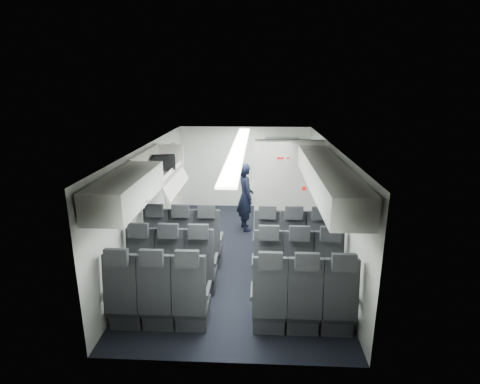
# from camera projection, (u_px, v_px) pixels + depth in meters

# --- Properties ---
(cabin_shell) EXTENTS (3.41, 6.01, 2.16)m
(cabin_shell) POSITION_uv_depth(u_px,v_px,m) (239.00, 199.00, 7.05)
(cabin_shell) COLOR black
(cabin_shell) RESTS_ON ground
(seat_row_front) EXTENTS (3.33, 0.56, 1.24)m
(seat_row_front) POSITION_uv_depth(u_px,v_px,m) (237.00, 246.00, 6.74)
(seat_row_front) COLOR black
(seat_row_front) RESTS_ON cabin_shell
(seat_row_mid) EXTENTS (3.33, 0.56, 1.24)m
(seat_row_mid) POSITION_uv_depth(u_px,v_px,m) (234.00, 270.00, 5.88)
(seat_row_mid) COLOR black
(seat_row_mid) RESTS_ON cabin_shell
(seat_row_rear) EXTENTS (3.33, 0.56, 1.24)m
(seat_row_rear) POSITION_uv_depth(u_px,v_px,m) (230.00, 302.00, 5.01)
(seat_row_rear) COLOR black
(seat_row_rear) RESTS_ON cabin_shell
(overhead_bin_left_rear) EXTENTS (0.53, 1.80, 0.40)m
(overhead_bin_left_rear) POSITION_uv_depth(u_px,v_px,m) (127.00, 190.00, 4.99)
(overhead_bin_left_rear) COLOR white
(overhead_bin_left_rear) RESTS_ON cabin_shell
(overhead_bin_left_front_open) EXTENTS (0.64, 1.70, 0.72)m
(overhead_bin_left_front_open) POSITION_uv_depth(u_px,v_px,m) (158.00, 170.00, 6.71)
(overhead_bin_left_front_open) COLOR #9E9E93
(overhead_bin_left_front_open) RESTS_ON cabin_shell
(overhead_bin_right_rear) EXTENTS (0.53, 1.80, 0.40)m
(overhead_bin_right_rear) POSITION_uv_depth(u_px,v_px,m) (338.00, 193.00, 4.86)
(overhead_bin_right_rear) COLOR white
(overhead_bin_right_rear) RESTS_ON cabin_shell
(overhead_bin_right_front) EXTENTS (0.53, 1.70, 0.40)m
(overhead_bin_right_front) POSITION_uv_depth(u_px,v_px,m) (318.00, 165.00, 6.54)
(overhead_bin_right_front) COLOR white
(overhead_bin_right_front) RESTS_ON cabin_shell
(bulkhead_partition) EXTENTS (1.40, 0.15, 2.13)m
(bulkhead_partition) POSITION_uv_depth(u_px,v_px,m) (288.00, 191.00, 7.79)
(bulkhead_partition) COLOR silver
(bulkhead_partition) RESTS_ON cabin_shell
(galley_unit) EXTENTS (0.85, 0.52, 1.90)m
(galley_unit) POSITION_uv_depth(u_px,v_px,m) (281.00, 175.00, 9.66)
(galley_unit) COLOR #939399
(galley_unit) RESTS_ON cabin_shell
(boarding_door) EXTENTS (0.12, 1.27, 1.86)m
(boarding_door) POSITION_uv_depth(u_px,v_px,m) (172.00, 185.00, 8.66)
(boarding_door) COLOR silver
(boarding_door) RESTS_ON cabin_shell
(flight_attendant) EXTENTS (0.52, 0.65, 1.54)m
(flight_attendant) POSITION_uv_depth(u_px,v_px,m) (245.00, 197.00, 8.41)
(flight_attendant) COLOR black
(flight_attendant) RESTS_ON ground
(carry_on_bag) EXTENTS (0.47, 0.38, 0.25)m
(carry_on_bag) POSITION_uv_depth(u_px,v_px,m) (164.00, 162.00, 6.92)
(carry_on_bag) COLOR black
(carry_on_bag) RESTS_ON overhead_bin_left_front_open
(papers) EXTENTS (0.20, 0.06, 0.14)m
(papers) POSITION_uv_depth(u_px,v_px,m) (254.00, 183.00, 8.26)
(papers) COLOR white
(papers) RESTS_ON flight_attendant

